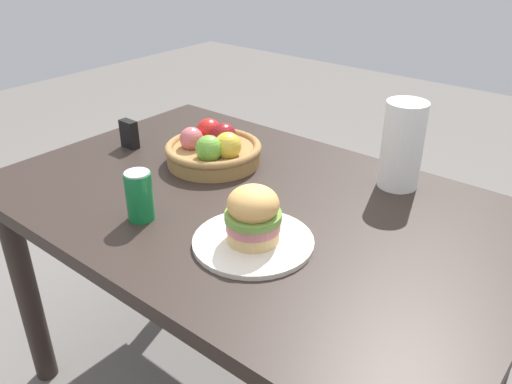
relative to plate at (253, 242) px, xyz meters
The scene contains 7 objects.
dining_table 0.24m from the plate, 130.87° to the left, with size 1.40×0.90×0.75m.
plate is the anchor object (origin of this frame).
sandwich 0.07m from the plate, 135.00° to the right, with size 0.13×0.13×0.13m.
soda_can 0.30m from the plate, 163.31° to the right, with size 0.07×0.07×0.13m.
fruit_basket 0.46m from the plate, 144.51° to the left, with size 0.29×0.29×0.12m.
paper_towel_roll 0.51m from the plate, 75.66° to the left, with size 0.11×0.11×0.24m, color white.
napkin_holder 0.69m from the plate, 164.45° to the left, with size 0.06×0.03×0.09m, color black.
Camera 1 is at (0.77, -0.93, 1.41)m, focal length 36.52 mm.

